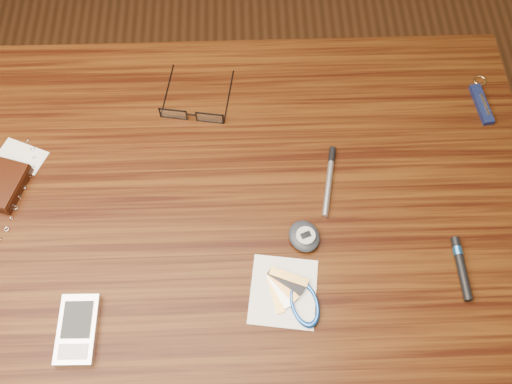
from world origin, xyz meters
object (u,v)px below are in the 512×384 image
(desk, at_px, (238,231))
(notepad_keys, at_px, (294,297))
(eyeglasses, at_px, (192,113))
(pda_phone, at_px, (77,329))
(pedometer, at_px, (304,236))
(silver_pen, at_px, (330,176))
(pocket_knife, at_px, (482,104))

(desk, distance_m, notepad_keys, 0.21)
(eyeglasses, bearing_deg, desk, -67.39)
(pda_phone, xyz_separation_m, notepad_keys, (0.32, 0.04, -0.00))
(pedometer, bearing_deg, eyeglasses, 127.03)
(pda_phone, xyz_separation_m, silver_pen, (0.39, 0.24, -0.00))
(eyeglasses, height_order, pda_phone, eyeglasses)
(pocket_knife, bearing_deg, pedometer, -143.65)
(pda_phone, distance_m, pedometer, 0.36)
(notepad_keys, bearing_deg, pocket_knife, 43.74)
(eyeglasses, relative_size, pda_phone, 1.30)
(notepad_keys, xyz_separation_m, pocket_knife, (0.35, 0.34, 0.00))
(notepad_keys, height_order, pocket_knife, same)
(desk, bearing_deg, pda_phone, -139.93)
(desk, height_order, eyeglasses, eyeglasses)
(desk, distance_m, pocket_knife, 0.49)
(eyeglasses, bearing_deg, notepad_keys, -64.67)
(notepad_keys, xyz_separation_m, silver_pen, (0.07, 0.20, 0.00))
(silver_pen, bearing_deg, eyeglasses, 150.64)
(eyeglasses, xyz_separation_m, pedometer, (0.18, -0.24, -0.00))
(pda_phone, relative_size, pedometer, 1.53)
(notepad_keys, bearing_deg, silver_pen, 70.55)
(pocket_knife, bearing_deg, notepad_keys, -136.26)
(pda_phone, relative_size, silver_pen, 0.80)
(eyeglasses, height_order, pocket_knife, eyeglasses)
(desk, height_order, pedometer, pedometer)
(desk, relative_size, pedometer, 14.80)
(pda_phone, height_order, notepad_keys, pda_phone)
(pda_phone, distance_m, silver_pen, 0.46)
(pedometer, bearing_deg, notepad_keys, -103.11)
(eyeglasses, bearing_deg, pocket_knife, 0.77)
(desk, xyz_separation_m, pocket_knife, (0.44, 0.18, 0.11))
(pda_phone, xyz_separation_m, pedometer, (0.34, 0.13, 0.00))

